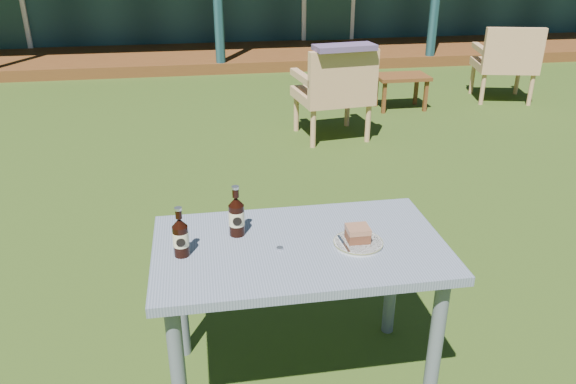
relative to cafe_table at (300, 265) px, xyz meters
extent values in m
plane|color=#334916|center=(0.00, 1.60, -0.62)|extent=(80.00, 80.00, 0.00)
cube|color=brown|center=(0.00, 7.20, -0.54)|extent=(15.00, 1.80, 0.16)
cube|color=slate|center=(0.00, 0.00, 0.08)|extent=(1.20, 0.70, 0.04)
cylinder|color=slate|center=(-0.52, -0.27, -0.28)|extent=(0.06, 0.06, 0.68)
cylinder|color=slate|center=(0.52, -0.27, -0.28)|extent=(0.06, 0.06, 0.68)
cylinder|color=slate|center=(-0.52, 0.27, -0.28)|extent=(0.06, 0.06, 0.68)
cylinder|color=slate|center=(0.52, 0.27, -0.28)|extent=(0.06, 0.06, 0.68)
cylinder|color=silver|center=(0.24, -0.04, 0.11)|extent=(0.20, 0.20, 0.01)
cylinder|color=olive|center=(0.24, -0.04, 0.11)|extent=(0.20, 0.20, 0.00)
cube|color=#582F1C|center=(0.24, -0.03, 0.14)|extent=(0.09, 0.08, 0.04)
cube|color=#925E41|center=(0.24, -0.03, 0.17)|extent=(0.09, 0.09, 0.02)
cube|color=silver|center=(0.17, -0.05, 0.12)|extent=(0.02, 0.14, 0.00)
cylinder|color=black|center=(-0.25, 0.12, 0.17)|extent=(0.07, 0.07, 0.14)
cone|color=black|center=(-0.25, 0.12, 0.26)|extent=(0.07, 0.07, 0.04)
cylinder|color=black|center=(-0.25, 0.12, 0.30)|extent=(0.03, 0.03, 0.04)
cylinder|color=silver|center=(-0.25, 0.12, 0.32)|extent=(0.03, 0.03, 0.01)
cylinder|color=beige|center=(-0.25, 0.12, 0.18)|extent=(0.07, 0.07, 0.06)
cylinder|color=black|center=(-0.25, 0.09, 0.18)|extent=(0.04, 0.00, 0.04)
cylinder|color=black|center=(-0.48, -0.01, 0.17)|extent=(0.06, 0.06, 0.13)
cone|color=black|center=(-0.48, -0.01, 0.25)|extent=(0.06, 0.06, 0.04)
cylinder|color=black|center=(-0.48, -0.01, 0.28)|extent=(0.03, 0.03, 0.04)
cylinder|color=silver|center=(-0.48, -0.01, 0.31)|extent=(0.03, 0.03, 0.01)
cylinder|color=beige|center=(-0.48, -0.01, 0.18)|extent=(0.06, 0.06, 0.06)
cylinder|color=black|center=(-0.48, -0.04, 0.18)|extent=(0.04, 0.00, 0.04)
cylinder|color=silver|center=(-0.09, -0.03, 0.11)|extent=(0.03, 0.03, 0.01)
cube|color=tan|center=(0.95, 3.35, -0.19)|extent=(0.76, 0.72, 0.10)
cube|color=tan|center=(0.98, 3.08, 0.08)|extent=(0.68, 0.17, 0.45)
cube|color=tan|center=(1.24, 3.41, 0.00)|extent=(0.15, 0.60, 0.06)
cube|color=tan|center=(0.64, 3.33, 0.00)|extent=(0.15, 0.60, 0.06)
cylinder|color=tan|center=(1.19, 3.65, -0.43)|extent=(0.05, 0.05, 0.38)
cylinder|color=tan|center=(0.63, 3.58, -0.43)|extent=(0.05, 0.05, 0.38)
cylinder|color=tan|center=(1.26, 3.13, -0.43)|extent=(0.05, 0.05, 0.38)
cylinder|color=tan|center=(0.70, 3.05, -0.43)|extent=(0.05, 0.05, 0.38)
cube|color=tan|center=(3.35, 4.39, -0.20)|extent=(0.80, 0.77, 0.09)
cube|color=tan|center=(3.29, 4.12, 0.07)|extent=(0.67, 0.23, 0.44)
cube|color=tan|center=(3.65, 4.34, 0.00)|extent=(0.20, 0.59, 0.06)
cube|color=tan|center=(3.06, 4.48, 0.00)|extent=(0.20, 0.59, 0.06)
cylinder|color=tan|center=(3.69, 4.58, -0.43)|extent=(0.05, 0.05, 0.37)
cylinder|color=tan|center=(3.13, 4.71, -0.43)|extent=(0.05, 0.05, 0.37)
cylinder|color=tan|center=(3.57, 4.07, -0.43)|extent=(0.05, 0.05, 0.37)
cylinder|color=tan|center=(3.01, 4.20, -0.43)|extent=(0.05, 0.05, 0.37)
cube|color=#59456B|center=(0.98, 3.08, 0.32)|extent=(0.59, 0.31, 0.05)
cube|color=brown|center=(1.98, 4.19, -0.24)|extent=(0.60, 0.40, 0.04)
cube|color=brown|center=(1.73, 4.04, -0.44)|extent=(0.04, 0.04, 0.36)
cube|color=brown|center=(2.23, 4.04, -0.44)|extent=(0.04, 0.04, 0.36)
cube|color=brown|center=(1.73, 4.34, -0.44)|extent=(0.04, 0.04, 0.36)
cube|color=brown|center=(2.23, 4.34, -0.44)|extent=(0.04, 0.04, 0.36)
camera|label=1|loc=(-0.37, -1.97, 1.26)|focal=35.00mm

